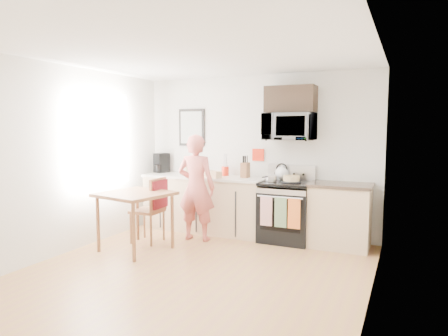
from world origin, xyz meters
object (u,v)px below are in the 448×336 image
at_px(range, 286,213).
at_px(person, 196,188).
at_px(cake, 291,179).
at_px(dining_table, 135,199).
at_px(microwave, 289,127).
at_px(chair, 155,201).

xyz_separation_m(range, person, (-1.29, -0.53, 0.39)).
xyz_separation_m(range, cake, (0.08, -0.03, 0.54)).
bearing_deg(person, dining_table, 51.90).
relative_size(range, microwave, 1.53).
relative_size(microwave, chair, 0.76).
bearing_deg(cake, chair, -153.50).
relative_size(person, cake, 5.46).
bearing_deg(cake, person, -159.91).
distance_m(person, dining_table, 0.99).
xyz_separation_m(microwave, dining_table, (-1.81, -1.46, -1.02)).
bearing_deg(microwave, dining_table, -141.09).
distance_m(microwave, chair, 2.34).
xyz_separation_m(microwave, cake, (0.08, -0.13, -0.79)).
xyz_separation_m(chair, cake, (1.85, 0.92, 0.33)).
relative_size(microwave, dining_table, 0.84).
relative_size(dining_table, cake, 2.99).
xyz_separation_m(person, dining_table, (-0.53, -0.83, -0.09)).
distance_m(microwave, dining_table, 2.55).
bearing_deg(person, cake, -165.75).
bearing_deg(person, microwave, -159.77).
relative_size(person, chair, 1.65).
height_order(person, cake, person).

